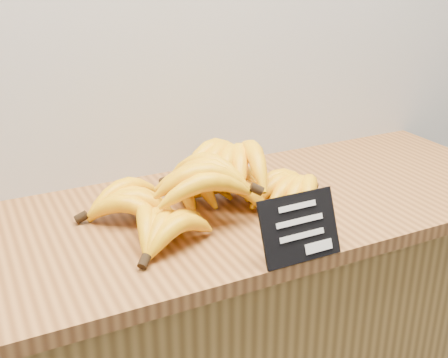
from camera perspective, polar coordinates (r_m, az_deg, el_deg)
counter_top at (r=1.22m, az=-1.05°, el=-3.76°), size 1.53×0.54×0.03m
chalkboard_sign at (r=1.02m, az=7.71°, el=-4.93°), size 0.15×0.05×0.12m
banana_pile at (r=1.19m, az=-1.09°, el=-0.82°), size 0.54×0.36×0.13m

